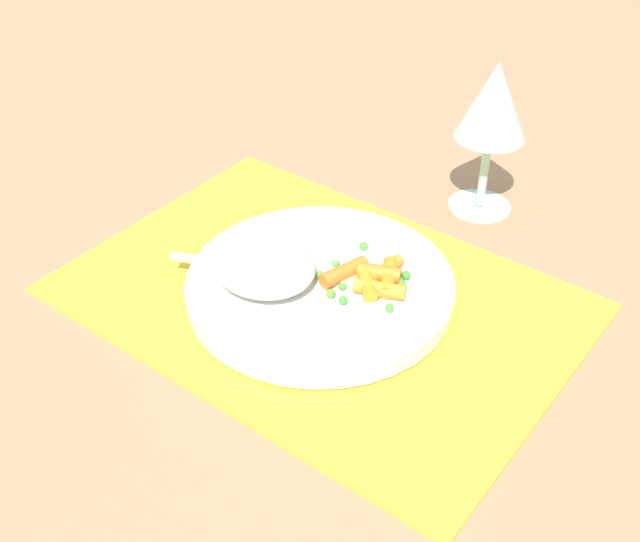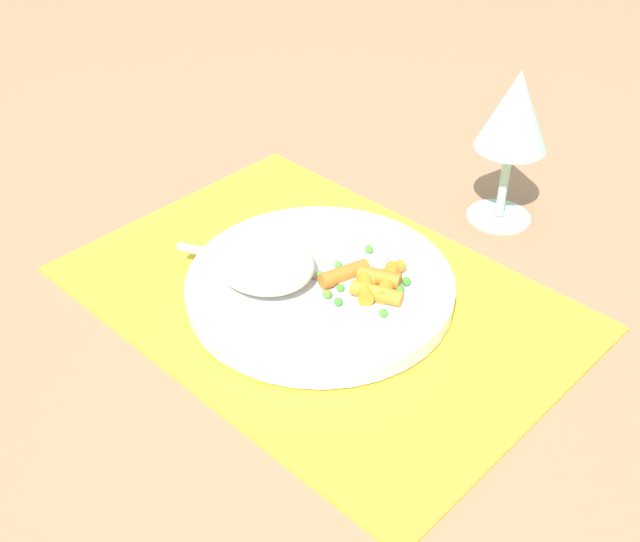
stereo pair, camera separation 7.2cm
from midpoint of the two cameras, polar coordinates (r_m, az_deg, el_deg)
name	(u,v)px [view 2 (the right image)]	position (r m, az deg, el deg)	size (l,w,h in m)	color
ground_plane	(320,299)	(0.81, 2.57, -2.06)	(2.40, 2.40, 0.00)	#997551
placemat	(320,296)	(0.80, 2.57, -1.90)	(0.49, 0.34, 0.01)	gold
plate	(320,287)	(0.80, 2.60, -1.20)	(0.27, 0.27, 0.02)	white
rice_mound	(264,262)	(0.78, -1.39, 0.57)	(0.11, 0.09, 0.04)	beige
carrot_portion	(371,281)	(0.78, 6.30, -0.81)	(0.08, 0.08, 0.02)	orange
pea_scatter	(358,280)	(0.78, 5.38, -0.76)	(0.09, 0.09, 0.01)	#56AA45
fork	(292,271)	(0.80, 0.61, -0.07)	(0.20, 0.10, 0.01)	silver
wine_glass	(515,115)	(0.89, 15.97, 10.55)	(0.08, 0.08, 0.18)	#B2E0CC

